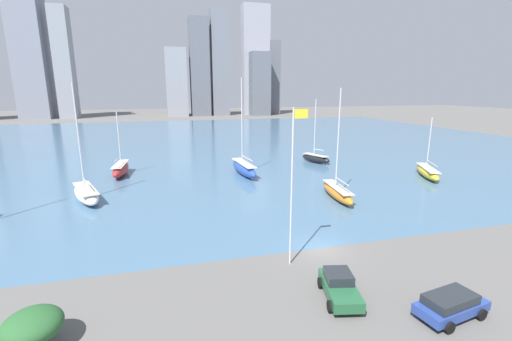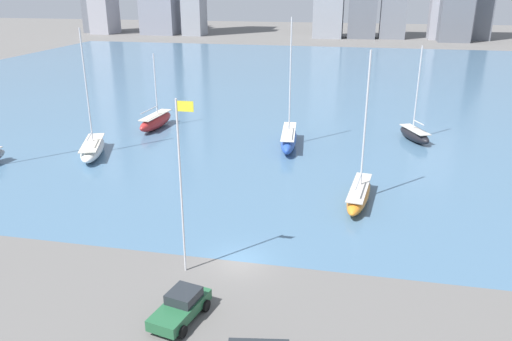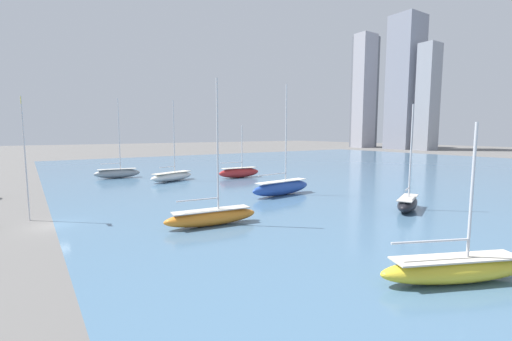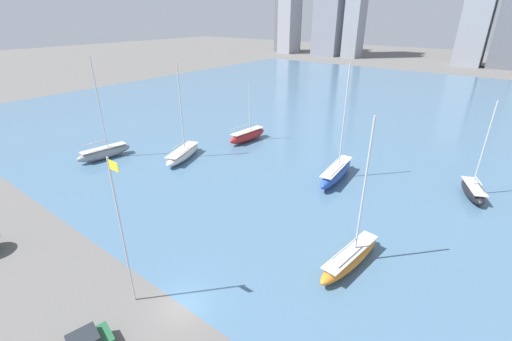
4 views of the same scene
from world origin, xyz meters
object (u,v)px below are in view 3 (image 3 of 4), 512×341
sailboat_orange (212,216)px  sailboat_white (172,176)px  sailboat_gray (117,173)px  sailboat_yellow (456,269)px  flag_pole (25,154)px  sailboat_red (239,172)px  sailboat_black (408,203)px  sailboat_blue (282,187)px

sailboat_orange → sailboat_white: sailboat_white is taller
sailboat_gray → sailboat_orange: (42.43, -0.10, -0.13)m
sailboat_yellow → sailboat_orange: (-20.00, -6.58, 0.07)m
flag_pole → sailboat_red: size_ratio=1.21×
sailboat_gray → sailboat_white: sailboat_gray is taller
sailboat_orange → sailboat_black: 23.17m
sailboat_black → sailboat_blue: bearing=177.2°
flag_pole → sailboat_blue: (3.14, 30.86, -5.75)m
sailboat_black → flag_pole: bearing=-141.3°
sailboat_blue → sailboat_red: bearing=160.8°
sailboat_gray → sailboat_orange: sailboat_gray is taller
flag_pole → sailboat_black: flag_pole is taller
sailboat_red → sailboat_orange: bearing=-30.6°
sailboat_yellow → sailboat_orange: 21.05m
sailboat_red → sailboat_white: 13.38m
sailboat_orange → sailboat_white: 33.03m
sailboat_gray → sailboat_black: 54.12m
sailboat_orange → sailboat_white: size_ratio=0.95×
sailboat_red → sailboat_orange: (29.25, -20.79, -0.15)m
sailboat_orange → sailboat_white: (-32.11, 7.73, 0.01)m
flag_pole → sailboat_orange: (12.23, 14.97, -5.98)m
sailboat_gray → flag_pole: bearing=-19.3°
sailboat_red → sailboat_gray: bearing=-117.7°
sailboat_blue → sailboat_black: bearing=15.5°
flag_pole → sailboat_black: 42.18m
sailboat_orange → sailboat_red: bearing=151.2°
sailboat_gray → sailboat_white: size_ratio=1.06×
sailboat_red → sailboat_black: sailboat_black is taller
sailboat_yellow → sailboat_black: (-12.98, 15.51, 0.05)m
sailboat_white → sailboat_red: bearing=57.3°
flag_pole → sailboat_red: bearing=115.4°
sailboat_yellow → sailboat_blue: size_ratio=0.61×
sailboat_yellow → sailboat_white: size_ratio=0.65×
flag_pole → sailboat_white: sailboat_white is taller
sailboat_orange → sailboat_blue: sailboat_blue is taller
sailboat_blue → sailboat_white: size_ratio=1.06×
sailboat_red → sailboat_blue: sailboat_blue is taller
sailboat_gray → sailboat_blue: (33.34, 15.79, 0.10)m
sailboat_orange → sailboat_blue: size_ratio=0.89×
flag_pole → sailboat_yellow: (32.23, 21.55, -6.05)m
sailboat_black → sailboat_blue: 17.26m
sailboat_yellow → sailboat_gray: (-62.43, -6.47, 0.20)m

